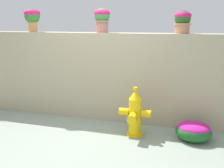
{
  "coord_description": "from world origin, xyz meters",
  "views": [
    {
      "loc": [
        1.57,
        -3.48,
        1.85
      ],
      "look_at": [
        0.23,
        1.03,
        0.73
      ],
      "focal_mm": 41.74,
      "sensor_mm": 36.0,
      "label": 1
    }
  ],
  "objects_px": {
    "potted_plant_2": "(102,18)",
    "fire_hydrant": "(135,114)",
    "potted_plant_1": "(32,16)",
    "flower_bush_left": "(194,130)",
    "potted_plant_3": "(183,20)"
  },
  "relations": [
    {
      "from": "potted_plant_1",
      "to": "potted_plant_2",
      "type": "distance_m",
      "value": 1.49
    },
    {
      "from": "potted_plant_3",
      "to": "flower_bush_left",
      "type": "distance_m",
      "value": 1.84
    },
    {
      "from": "potted_plant_1",
      "to": "potted_plant_2",
      "type": "bearing_deg",
      "value": -0.87
    },
    {
      "from": "potted_plant_3",
      "to": "flower_bush_left",
      "type": "height_order",
      "value": "potted_plant_3"
    },
    {
      "from": "flower_bush_left",
      "to": "fire_hydrant",
      "type": "bearing_deg",
      "value": -174.31
    },
    {
      "from": "fire_hydrant",
      "to": "flower_bush_left",
      "type": "height_order",
      "value": "fire_hydrant"
    },
    {
      "from": "potted_plant_1",
      "to": "fire_hydrant",
      "type": "distance_m",
      "value": 2.88
    },
    {
      "from": "potted_plant_2",
      "to": "potted_plant_1",
      "type": "bearing_deg",
      "value": 179.13
    },
    {
      "from": "potted_plant_3",
      "to": "fire_hydrant",
      "type": "relative_size",
      "value": 0.47
    },
    {
      "from": "potted_plant_1",
      "to": "flower_bush_left",
      "type": "xyz_separation_m",
      "value": [
        3.23,
        -0.63,
        -1.8
      ]
    },
    {
      "from": "potted_plant_3",
      "to": "flower_bush_left",
      "type": "xyz_separation_m",
      "value": [
        0.29,
        -0.59,
        -1.72
      ]
    },
    {
      "from": "potted_plant_1",
      "to": "flower_bush_left",
      "type": "relative_size",
      "value": 0.82
    },
    {
      "from": "potted_plant_1",
      "to": "flower_bush_left",
      "type": "height_order",
      "value": "potted_plant_1"
    },
    {
      "from": "potted_plant_2",
      "to": "fire_hydrant",
      "type": "xyz_separation_m",
      "value": [
        0.79,
        -0.7,
        -1.56
      ]
    },
    {
      "from": "potted_plant_3",
      "to": "potted_plant_2",
      "type": "bearing_deg",
      "value": 179.09
    }
  ]
}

